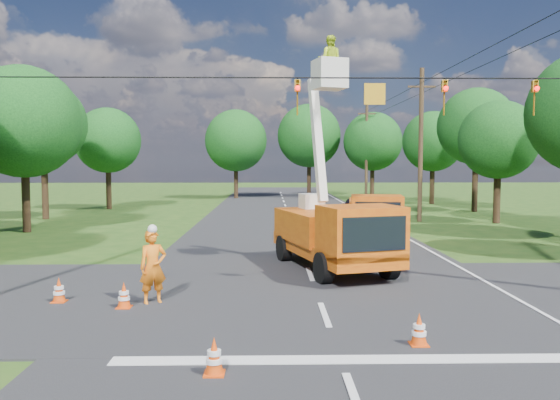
{
  "coord_description": "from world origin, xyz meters",
  "views": [
    {
      "loc": [
        -1.39,
        -13.62,
        3.92
      ],
      "look_at": [
        -1.03,
        5.25,
        2.6
      ],
      "focal_mm": 35.0,
      "sensor_mm": 36.0,
      "label": 1
    }
  ],
  "objects_px": {
    "pole_right_mid": "(421,144)",
    "tree_left_e": "(43,124)",
    "traffic_cone_0": "(214,357)",
    "traffic_cone_4": "(124,296)",
    "traffic_cone_3": "(334,242)",
    "tree_left_f": "(108,141)",
    "second_truck": "(375,216)",
    "traffic_cone_2": "(350,248)",
    "tree_far_a": "(236,141)",
    "tree_right_d": "(476,127)",
    "tree_far_b": "(309,136)",
    "traffic_cone_1": "(419,330)",
    "tree_left_d": "(24,122)",
    "traffic_cone_7": "(376,228)",
    "tree_far_c": "(373,142)",
    "bucket_truck": "(334,222)",
    "pole_right_far": "(366,150)",
    "traffic_cone_5": "(59,290)",
    "ground_worker": "(153,267)",
    "distant_car": "(353,206)",
    "tree_right_c": "(498,140)",
    "tree_right_e": "(433,142)"
  },
  "relations": [
    {
      "from": "pole_right_mid",
      "to": "tree_left_e",
      "type": "bearing_deg",
      "value": 175.48
    },
    {
      "from": "traffic_cone_0",
      "to": "traffic_cone_4",
      "type": "distance_m",
      "value": 5.45
    },
    {
      "from": "traffic_cone_3",
      "to": "tree_left_f",
      "type": "xyz_separation_m",
      "value": [
        -16.26,
        21.54,
        5.33
      ]
    },
    {
      "from": "second_truck",
      "to": "traffic_cone_2",
      "type": "xyz_separation_m",
      "value": [
        -1.91,
        -4.7,
        -0.88
      ]
    },
    {
      "from": "traffic_cone_2",
      "to": "tree_far_a",
      "type": "height_order",
      "value": "tree_far_a"
    },
    {
      "from": "tree_right_d",
      "to": "tree_far_b",
      "type": "height_order",
      "value": "tree_far_b"
    },
    {
      "from": "traffic_cone_1",
      "to": "tree_far_b",
      "type": "bearing_deg",
      "value": 88.58
    },
    {
      "from": "second_truck",
      "to": "tree_right_d",
      "type": "distance_m",
      "value": 19.83
    },
    {
      "from": "tree_far_b",
      "to": "tree_left_d",
      "type": "bearing_deg",
      "value": -120.96
    },
    {
      "from": "traffic_cone_7",
      "to": "tree_far_c",
      "type": "distance_m",
      "value": 29.35
    },
    {
      "from": "traffic_cone_1",
      "to": "traffic_cone_3",
      "type": "xyz_separation_m",
      "value": [
        -0.32,
        12.79,
        0.0
      ]
    },
    {
      "from": "bucket_truck",
      "to": "tree_far_c",
      "type": "xyz_separation_m",
      "value": [
        8.57,
        38.15,
        4.28
      ]
    },
    {
      "from": "tree_far_a",
      "to": "bucket_truck",
      "type": "bearing_deg",
      "value": -81.39
    },
    {
      "from": "pole_right_far",
      "to": "bucket_truck",
      "type": "bearing_deg",
      "value": -101.83
    },
    {
      "from": "traffic_cone_1",
      "to": "traffic_cone_5",
      "type": "xyz_separation_m",
      "value": [
        -9.03,
        3.74,
        0.0
      ]
    },
    {
      "from": "pole_right_far",
      "to": "tree_left_f",
      "type": "relative_size",
      "value": 1.19
    },
    {
      "from": "tree_far_b",
      "to": "pole_right_mid",
      "type": "bearing_deg",
      "value": -77.59
    },
    {
      "from": "traffic_cone_0",
      "to": "tree_left_e",
      "type": "xyz_separation_m",
      "value": [
        -14.39,
        27.85,
        6.13
      ]
    },
    {
      "from": "traffic_cone_4",
      "to": "tree_left_d",
      "type": "distance_m",
      "value": 19.76
    },
    {
      "from": "ground_worker",
      "to": "traffic_cone_3",
      "type": "distance_m",
      "value": 11.02
    },
    {
      "from": "tree_far_b",
      "to": "traffic_cone_2",
      "type": "bearing_deg",
      "value": -91.58
    },
    {
      "from": "traffic_cone_3",
      "to": "distant_car",
      "type": "bearing_deg",
      "value": 78.32
    },
    {
      "from": "traffic_cone_2",
      "to": "tree_right_c",
      "type": "distance_m",
      "value": 17.41
    },
    {
      "from": "tree_left_d",
      "to": "tree_far_b",
      "type": "height_order",
      "value": "tree_far_b"
    },
    {
      "from": "traffic_cone_7",
      "to": "tree_left_e",
      "type": "bearing_deg",
      "value": 158.51
    },
    {
      "from": "ground_worker",
      "to": "tree_right_e",
      "type": "relative_size",
      "value": 0.24
    },
    {
      "from": "pole_right_mid",
      "to": "tree_right_e",
      "type": "height_order",
      "value": "pole_right_mid"
    },
    {
      "from": "second_truck",
      "to": "distant_car",
      "type": "xyz_separation_m",
      "value": [
        1.05,
        13.73,
        -0.62
      ]
    },
    {
      "from": "traffic_cone_7",
      "to": "pole_right_mid",
      "type": "bearing_deg",
      "value": 56.93
    },
    {
      "from": "traffic_cone_2",
      "to": "tree_left_e",
      "type": "bearing_deg",
      "value": 140.73
    },
    {
      "from": "ground_worker",
      "to": "tree_left_f",
      "type": "xyz_separation_m",
      "value": [
        -10.19,
        30.71,
        4.66
      ]
    },
    {
      "from": "traffic_cone_2",
      "to": "tree_right_c",
      "type": "height_order",
      "value": "tree_right_c"
    },
    {
      "from": "bucket_truck",
      "to": "tree_right_e",
      "type": "bearing_deg",
      "value": 51.52
    },
    {
      "from": "second_truck",
      "to": "traffic_cone_4",
      "type": "distance_m",
      "value": 15.59
    },
    {
      "from": "bucket_truck",
      "to": "tree_far_c",
      "type": "height_order",
      "value": "tree_far_c"
    },
    {
      "from": "pole_right_mid",
      "to": "tree_far_c",
      "type": "bearing_deg",
      "value": 87.4
    },
    {
      "from": "traffic_cone_1",
      "to": "traffic_cone_4",
      "type": "xyz_separation_m",
      "value": [
        -7.06,
        3.11,
        0.0
      ]
    },
    {
      "from": "traffic_cone_0",
      "to": "pole_right_far",
      "type": "xyz_separation_m",
      "value": [
        10.91,
        45.85,
        4.75
      ]
    },
    {
      "from": "traffic_cone_1",
      "to": "ground_worker",
      "type": "bearing_deg",
      "value": 150.48
    },
    {
      "from": "traffic_cone_3",
      "to": "traffic_cone_7",
      "type": "height_order",
      "value": "same"
    },
    {
      "from": "tree_right_e",
      "to": "tree_left_f",
      "type": "bearing_deg",
      "value": -170.08
    },
    {
      "from": "second_truck",
      "to": "traffic_cone_5",
      "type": "xyz_separation_m",
      "value": [
        -11.1,
        -11.97,
        -0.88
      ]
    },
    {
      "from": "traffic_cone_1",
      "to": "pole_right_mid",
      "type": "bearing_deg",
      "value": 74.55
    },
    {
      "from": "traffic_cone_5",
      "to": "tree_right_d",
      "type": "bearing_deg",
      "value": 51.36
    },
    {
      "from": "tree_left_d",
      "to": "tree_far_c",
      "type": "distance_m",
      "value": 36.46
    },
    {
      "from": "pole_right_far",
      "to": "traffic_cone_0",
      "type": "bearing_deg",
      "value": -103.39
    },
    {
      "from": "traffic_cone_3",
      "to": "traffic_cone_7",
      "type": "bearing_deg",
      "value": 60.73
    },
    {
      "from": "distant_car",
      "to": "traffic_cone_0",
      "type": "relative_size",
      "value": 5.14
    },
    {
      "from": "traffic_cone_0",
      "to": "traffic_cone_1",
      "type": "bearing_deg",
      "value": 19.94
    },
    {
      "from": "traffic_cone_4",
      "to": "traffic_cone_7",
      "type": "height_order",
      "value": "same"
    }
  ]
}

